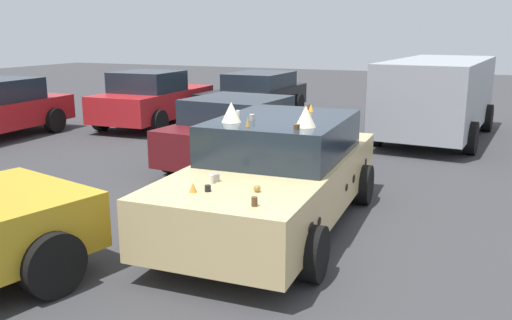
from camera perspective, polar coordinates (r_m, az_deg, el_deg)
ground_plane at (r=7.53m, az=2.11°, el=-6.89°), size 60.00×60.00×0.00m
art_car_decorated at (r=7.36m, az=2.32°, el=-1.31°), size 4.68×2.20×1.73m
parked_van_behind_right at (r=14.16m, az=18.52°, el=6.58°), size 5.42×2.60×1.93m
parked_sedan_far_right at (r=15.56m, az=-10.74°, el=6.28°), size 4.07×2.11×1.53m
parked_sedan_behind_left at (r=16.92m, az=0.02°, el=6.87°), size 4.53×2.07×1.35m
parked_sedan_near_left at (r=10.66m, az=-1.17°, el=3.02°), size 4.03×2.25×1.38m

